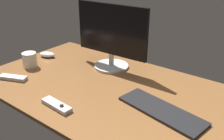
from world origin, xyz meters
TOP-DOWN VIEW (x-y plane):
  - desk at (0.00, 0.00)cm, footprint 140.00×84.00cm
  - monitor at (-11.59, 22.25)cm, footprint 49.03×21.77cm
  - keyboard at (37.04, -3.79)cm, footprint 43.40×21.13cm
  - computer_mouse at (-57.95, 8.77)cm, footprint 12.57×9.70cm
  - media_remote at (-3.72, -30.33)cm, footprint 17.64×5.82cm
  - tv_remote at (-46.03, -26.01)cm, footprint 17.04×10.65cm
  - coffee_mug at (-53.00, -8.93)cm, footprint 8.87×8.87cm

SIDE VIEW (x-z plane):
  - desk at x=0.00cm, z-range 0.00..2.00cm
  - keyboard at x=37.04cm, z-range 2.00..3.35cm
  - tv_remote at x=-46.03cm, z-range 2.00..4.11cm
  - media_remote at x=-3.72cm, z-range 1.41..4.83cm
  - computer_mouse at x=-57.95cm, z-range 2.00..5.75cm
  - coffee_mug at x=-53.00cm, z-range 2.00..11.56cm
  - monitor at x=-11.59cm, z-range 2.06..42.00cm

